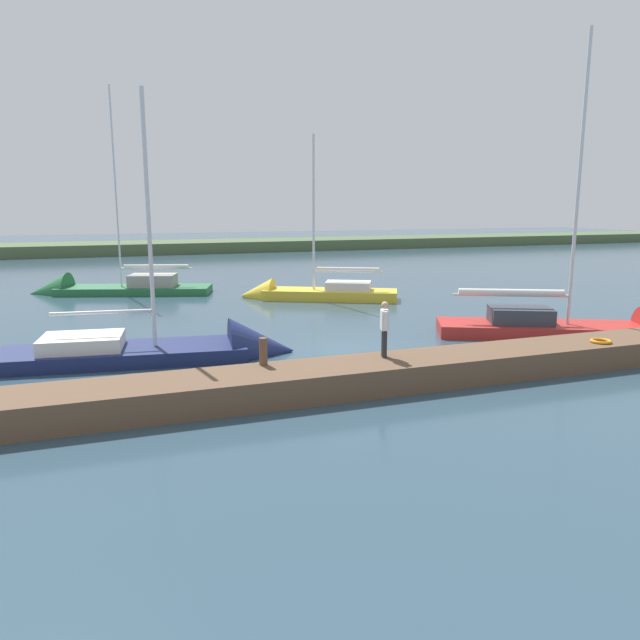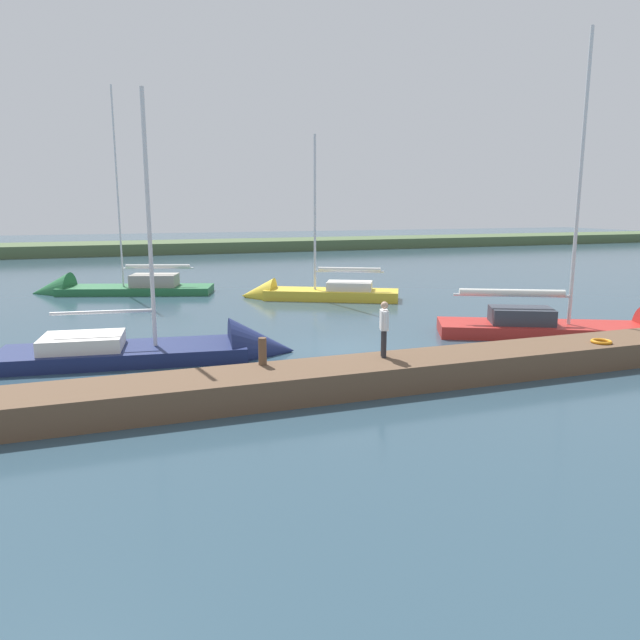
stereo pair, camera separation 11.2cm
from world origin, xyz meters
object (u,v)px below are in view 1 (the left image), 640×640
sailboat_far_left (306,295)px  person_on_dock (385,325)px  sailboat_behind_pier (588,331)px  sailboat_mid_channel (182,354)px  mooring_post_near (263,351)px  sailboat_inner_slip (103,292)px  life_ring_buoy (601,341)px

sailboat_far_left → person_on_dock: 16.52m
sailboat_behind_pier → sailboat_mid_channel: 16.00m
mooring_post_near → sailboat_behind_pier: size_ratio=0.06×
mooring_post_near → sailboat_mid_channel: (1.70, -4.67, -1.05)m
sailboat_mid_channel → person_on_dock: sailboat_mid_channel is taller
sailboat_behind_pier → sailboat_mid_channel: size_ratio=1.26×
sailboat_mid_channel → sailboat_inner_slip: bearing=105.5°
person_on_dock → sailboat_inner_slip: bearing=127.5°
life_ring_buoy → sailboat_behind_pier: (-3.06, -3.66, -0.62)m
life_ring_buoy → sailboat_mid_channel: bearing=-24.4°
mooring_post_near → person_on_dock: size_ratio=0.47×
life_ring_buoy → sailboat_mid_channel: size_ratio=0.07×
life_ring_buoy → sailboat_inner_slip: size_ratio=0.05×
life_ring_buoy → sailboat_mid_channel: sailboat_mid_channel is taller
sailboat_behind_pier → sailboat_mid_channel: sailboat_behind_pier is taller
life_ring_buoy → person_on_dock: bearing=-5.8°
sailboat_inner_slip → person_on_dock: 23.67m
sailboat_behind_pier → person_on_dock: size_ratio=7.69×
mooring_post_near → sailboat_inner_slip: (4.19, -21.94, -1.06)m
mooring_post_near → sailboat_far_left: sailboat_far_left is taller
mooring_post_near → sailboat_mid_channel: size_ratio=0.08×
person_on_dock → sailboat_behind_pier: bearing=33.6°
sailboat_inner_slip → sailboat_behind_pier: (-18.35, 19.40, 0.11)m
mooring_post_near → sailboat_mid_channel: bearing=-70.0°
sailboat_inner_slip → sailboat_mid_channel: bearing=116.2°
life_ring_buoy → mooring_post_near: bearing=-5.8°
sailboat_far_left → sailboat_inner_slip: bearing=-1.9°
life_ring_buoy → sailboat_far_left: size_ratio=0.07×
sailboat_behind_pier → mooring_post_near: bearing=-143.8°
mooring_post_near → sailboat_inner_slip: sailboat_inner_slip is taller
mooring_post_near → sailboat_far_left: (-6.64, -15.80, -0.98)m
mooring_post_near → sailboat_mid_channel: 5.08m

